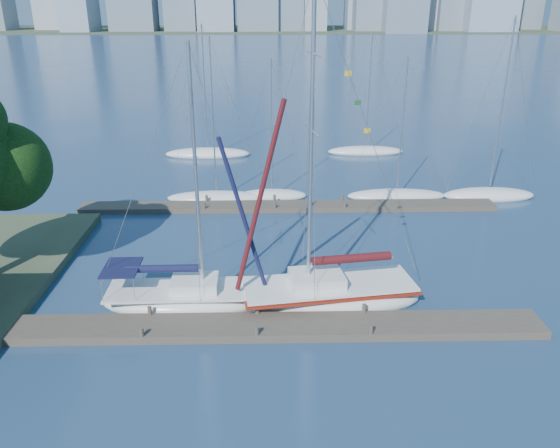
{
  "coord_description": "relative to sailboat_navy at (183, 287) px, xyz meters",
  "views": [
    {
      "loc": [
        0.57,
        -21.19,
        13.79
      ],
      "look_at": [
        1.12,
        4.0,
        3.63
      ],
      "focal_mm": 35.0,
      "sensor_mm": 36.0,
      "label": 1
    }
  ],
  "objects": [
    {
      "name": "sailboat_navy",
      "position": [
        0.0,
        0.0,
        0.0
      ],
      "size": [
        8.02,
        2.77,
        13.0
      ],
      "rotation": [
        0.0,
        0.0,
        0.02
      ],
      "color": "white",
      "rests_on": "ground"
    },
    {
      "name": "bg_boat_6",
      "position": [
        -1.73,
        28.66,
        -0.78
      ],
      "size": [
        8.6,
        4.81,
        12.57
      ],
      "rotation": [
        0.0,
        0.0,
        -0.31
      ],
      "color": "white",
      "rests_on": "ground"
    },
    {
      "name": "ground",
      "position": [
        3.62,
        -2.35,
        -1.05
      ],
      "size": [
        700.0,
        700.0,
        0.0
      ],
      "primitive_type": "plane",
      "color": "navy",
      "rests_on": "ground"
    },
    {
      "name": "sailboat_maroon",
      "position": [
        7.11,
        0.17,
        0.14
      ],
      "size": [
        9.38,
        4.26,
        15.59
      ],
      "rotation": [
        0.0,
        0.0,
        0.15
      ],
      "color": "white",
      "rests_on": "ground"
    },
    {
      "name": "far_dock",
      "position": [
        5.62,
        13.65,
        -0.87
      ],
      "size": [
        30.0,
        1.8,
        0.36
      ],
      "primitive_type": "cube",
      "color": "#453D33",
      "rests_on": "ground"
    },
    {
      "name": "bg_boat_4",
      "position": [
        13.99,
        15.81,
        -0.83
      ],
      "size": [
        7.78,
        4.52,
        10.81
      ],
      "rotation": [
        0.0,
        0.0,
        -0.36
      ],
      "color": "white",
      "rests_on": "ground"
    },
    {
      "name": "near_dock",
      "position": [
        3.62,
        -2.35,
        -0.85
      ],
      "size": [
        26.0,
        2.0,
        0.4
      ],
      "primitive_type": "cube",
      "color": "#453D33",
      "rests_on": "ground"
    },
    {
      "name": "bg_boat_1",
      "position": [
        0.24,
        15.66,
        -0.82
      ],
      "size": [
        7.67,
        4.58,
        12.15
      ],
      "rotation": [
        0.0,
        0.0,
        0.38
      ],
      "color": "white",
      "rests_on": "ground"
    },
    {
      "name": "bg_boat_5",
      "position": [
        21.08,
        15.69,
        -0.77
      ],
      "size": [
        7.24,
        3.3,
        13.46
      ],
      "rotation": [
        0.0,
        0.0,
        0.15
      ],
      "color": "white",
      "rests_on": "ground"
    },
    {
      "name": "far_shore",
      "position": [
        3.62,
        317.65,
        -1.05
      ],
      "size": [
        800.0,
        100.0,
        1.5
      ],
      "primitive_type": "cube",
      "color": "#38472D",
      "rests_on": "ground"
    },
    {
      "name": "bg_boat_2",
      "position": [
        4.44,
        16.09,
        -0.82
      ],
      "size": [
        5.56,
        2.57,
        10.59
      ],
      "rotation": [
        0.0,
        0.0,
        -0.13
      ],
      "color": "white",
      "rests_on": "ground"
    },
    {
      "name": "bg_boat_7",
      "position": [
        13.88,
        29.36,
        -0.8
      ],
      "size": [
        7.7,
        2.98,
        11.88
      ],
      "rotation": [
        0.0,
        0.0,
        0.12
      ],
      "color": "white",
      "rests_on": "ground"
    }
  ]
}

